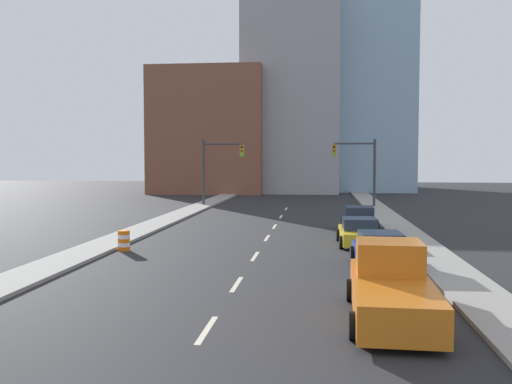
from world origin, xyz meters
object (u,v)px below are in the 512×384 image
at_px(pickup_truck_orange, 391,288).
at_px(sedan_navy, 359,220).
at_px(traffic_signal_left, 215,163).
at_px(traffic_barrel, 124,241).
at_px(sedan_yellow, 359,233).
at_px(sedan_blue, 381,252).
at_px(traffic_signal_right, 362,164).

xyz_separation_m(pickup_truck_orange, sedan_navy, (0.44, 18.65, -0.14)).
height_order(traffic_signal_left, traffic_barrel, traffic_signal_left).
bearing_deg(sedan_yellow, sedan_blue, -87.64).
distance_m(traffic_signal_left, sedan_navy, 20.84).
bearing_deg(traffic_barrel, traffic_signal_left, 90.65).
bearing_deg(traffic_barrel, sedan_yellow, 15.06).
height_order(traffic_signal_left, sedan_yellow, traffic_signal_left).
relative_size(traffic_signal_right, sedan_yellow, 1.39).
relative_size(sedan_yellow, sedan_navy, 0.96).
bearing_deg(sedan_navy, pickup_truck_orange, -89.61).
xyz_separation_m(sedan_yellow, sedan_navy, (0.37, 5.47, 0.05)).
bearing_deg(traffic_barrel, sedan_blue, -15.34).
distance_m(pickup_truck_orange, sedan_yellow, 13.18).
relative_size(traffic_signal_left, sedan_blue, 1.39).
bearing_deg(sedan_navy, sedan_blue, -88.19).
distance_m(traffic_signal_right, pickup_truck_orange, 35.69).
bearing_deg(traffic_barrel, pickup_truck_orange, -42.55).
xyz_separation_m(traffic_signal_left, traffic_barrel, (0.29, -25.33, -3.42)).
relative_size(traffic_signal_right, sedan_blue, 1.39).
height_order(sedan_blue, sedan_navy, sedan_navy).
height_order(pickup_truck_orange, sedan_blue, pickup_truck_orange).
height_order(traffic_barrel, sedan_blue, sedan_blue).
height_order(traffic_barrel, pickup_truck_orange, pickup_truck_orange).
xyz_separation_m(traffic_signal_right, sedan_navy, (-1.39, -16.86, -3.22)).
bearing_deg(sedan_yellow, sedan_navy, 84.85).
xyz_separation_m(sedan_blue, sedan_yellow, (-0.39, 6.17, -0.04)).
relative_size(traffic_signal_left, traffic_barrel, 6.38).
xyz_separation_m(traffic_signal_left, pickup_truck_orange, (11.38, -35.51, -3.08)).
bearing_deg(sedan_blue, pickup_truck_orange, -96.12).
relative_size(traffic_barrel, sedan_yellow, 0.22).
bearing_deg(sedan_navy, sedan_yellow, -92.17).
bearing_deg(sedan_yellow, traffic_signal_right, 84.26).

